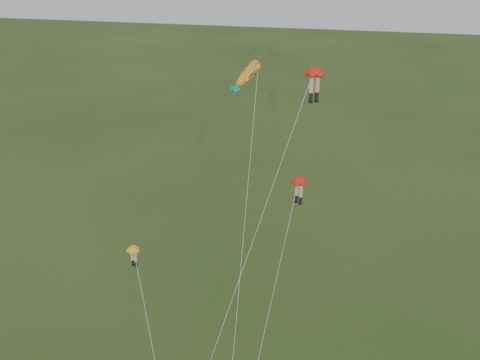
# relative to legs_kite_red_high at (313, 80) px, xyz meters

# --- Properties ---
(legs_kite_red_high) EXTENTS (6.83, 10.99, 20.28)m
(legs_kite_red_high) POSITION_rel_legs_kite_red_high_xyz_m (0.00, 0.00, 0.00)
(legs_kite_red_high) COLOR red
(legs_kite_red_high) RESTS_ON ground
(legs_kite_red_mid) EXTENTS (2.65, 9.64, 12.18)m
(legs_kite_red_mid) POSITION_rel_legs_kite_red_high_xyz_m (-0.64, 0.31, -7.96)
(legs_kite_red_mid) COLOR red
(legs_kite_red_mid) RESTS_ON ground
(legs_kite_yellow) EXTENTS (3.19, 3.90, 9.09)m
(legs_kite_yellow) POSITION_rel_legs_kite_red_high_xyz_m (-10.73, -6.60, -11.08)
(legs_kite_yellow) COLOR yellow
(legs_kite_yellow) RESTS_ON ground
(fish_kite) EXTENTS (2.62, 13.55, 20.05)m
(fish_kite) POSITION_rel_legs_kite_red_high_xyz_m (-4.89, 2.50, -0.59)
(fish_kite) COLOR yellow
(fish_kite) RESTS_ON ground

